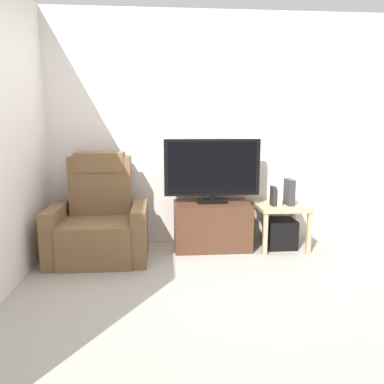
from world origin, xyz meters
name	(u,v)px	position (x,y,z in m)	size (l,w,h in m)	color
ground_plane	(228,277)	(0.00, 0.00, 0.00)	(6.40, 6.40, 0.00)	#9E998E
wall_back	(212,131)	(0.00, 1.13, 1.30)	(6.40, 0.06, 2.60)	silver
wall_side	(2,133)	(-1.88, 0.00, 1.30)	(0.06, 4.48, 2.60)	silver
tv_stand	(212,225)	(-0.04, 0.82, 0.26)	(0.83, 0.49, 0.52)	#4C2D1E
television	(212,169)	(-0.04, 0.84, 0.89)	(1.05, 0.20, 0.70)	black
recliner_armchair	(99,222)	(-1.24, 0.62, 0.37)	(0.98, 0.78, 1.08)	brown
side_table	(281,212)	(0.73, 0.79, 0.41)	(0.54, 0.54, 0.49)	tan
subwoofer_box	(280,233)	(0.73, 0.79, 0.16)	(0.32, 0.32, 0.32)	black
book_leftmost	(273,196)	(0.63, 0.77, 0.59)	(0.04, 0.13, 0.21)	#262626
book_middle	(278,197)	(0.69, 0.77, 0.58)	(0.05, 0.13, 0.19)	white
game_console	(289,192)	(0.82, 0.80, 0.63)	(0.07, 0.20, 0.29)	#333338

